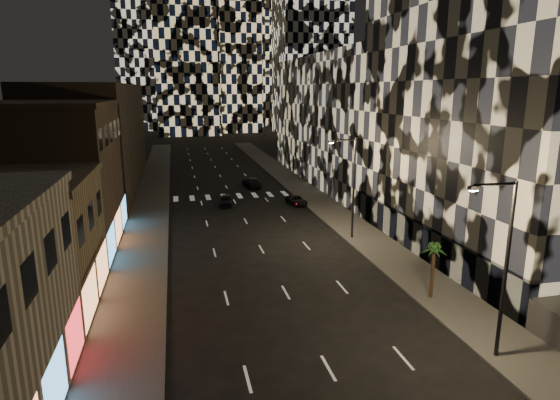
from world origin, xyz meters
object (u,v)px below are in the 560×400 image
streetlight_near (503,259)px  palm_tree (434,253)px  car_dark_rightlane (296,200)px  car_dark_oncoming (252,182)px  streetlight_far (351,181)px  car_dark_midlane (226,200)px

streetlight_near → palm_tree: streetlight_near is taller
car_dark_rightlane → car_dark_oncoming: bearing=101.7°
car_dark_oncoming → streetlight_far: bearing=95.1°
car_dark_oncoming → palm_tree: 38.72m
palm_tree → car_dark_rightlane: bearing=94.3°
streetlight_near → palm_tree: (0.65, 7.00, -2.19)m
car_dark_midlane → car_dark_rightlane: size_ratio=0.98×
car_dark_rightlane → streetlight_near: bearing=-92.7°
palm_tree → streetlight_far: bearing=92.8°
streetlight_far → palm_tree: (0.65, -13.00, -2.19)m
car_dark_rightlane → streetlight_far: bearing=-89.3°
streetlight_near → palm_tree: 7.36m
car_dark_midlane → car_dark_rightlane: bearing=-2.3°
streetlight_far → palm_tree: size_ratio=2.46×
streetlight_far → car_dark_midlane: bearing=122.3°
car_dark_rightlane → car_dark_midlane: bearing=165.3°
car_dark_rightlane → palm_tree: size_ratio=1.05×
car_dark_midlane → palm_tree: size_ratio=1.02×
car_dark_oncoming → streetlight_near: bearing=90.4°
streetlight_far → car_dark_rightlane: 14.65m
car_dark_midlane → palm_tree: (10.22, -28.16, 2.53)m
streetlight_far → car_dark_midlane: (-9.58, 15.15, -4.72)m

